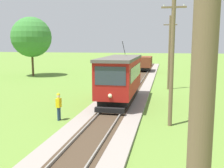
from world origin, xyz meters
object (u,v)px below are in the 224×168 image
object	(u,v)px
track_worker	(59,105)
freight_car	(144,63)
tree_left_near	(31,37)
utility_pole_foreground	(200,140)
red_tram	(120,77)
utility_pole_near_tram	(172,58)
utility_pole_mid	(169,52)

from	to	relation	value
track_worker	freight_car	bearing A→B (deg)	-92.15
freight_car	tree_left_near	distance (m)	18.73
track_worker	tree_left_near	world-z (taller)	tree_left_near
utility_pole_foreground	red_tram	bearing A→B (deg)	102.14
tree_left_near	track_worker	bearing A→B (deg)	-58.17
red_tram	track_worker	world-z (taller)	red_tram
red_tram	freight_car	distance (m)	24.18
freight_car	utility_pole_near_tram	distance (m)	29.64
utility_pole_mid	tree_left_near	world-z (taller)	tree_left_near
red_tram	utility_pole_near_tram	size ratio (longest dim) A/B	1.09
red_tram	utility_pole_foreground	world-z (taller)	utility_pole_foreground
tree_left_near	utility_pole_foreground	bearing A→B (deg)	-59.33
red_tram	tree_left_near	xyz separation A→B (m)	(-16.00, 15.40, 3.58)
tree_left_near	freight_car	bearing A→B (deg)	28.76
utility_pole_mid	track_worker	bearing A→B (deg)	-118.15
freight_car	utility_pole_near_tram	bearing A→B (deg)	-82.38
utility_pole_near_tram	red_tram	bearing A→B (deg)	127.49
utility_pole_mid	freight_car	bearing A→B (deg)	103.26
red_tram	utility_pole_foreground	xyz separation A→B (m)	(3.91, -18.18, 1.77)
red_tram	utility_pole_mid	bearing A→B (deg)	62.65
utility_pole_foreground	tree_left_near	world-z (taller)	tree_left_near
utility_pole_mid	tree_left_near	xyz separation A→B (m)	(-19.91, 7.84, 1.82)
utility_pole_mid	track_worker	distance (m)	15.06
freight_car	utility_pole_mid	xyz separation A→B (m)	(3.91, -16.62, 2.39)
utility_pole_foreground	utility_pole_near_tram	distance (m)	13.08
utility_pole_near_tram	utility_pole_mid	size ratio (longest dim) A/B	1.02
freight_car	utility_pole_mid	size ratio (longest dim) A/B	0.67
utility_pole_foreground	track_worker	distance (m)	14.81
red_tram	track_worker	bearing A→B (deg)	-119.24
red_tram	utility_pole_mid	distance (m)	8.69
track_worker	red_tram	bearing A→B (deg)	-115.51
freight_car	utility_pole_near_tram	xyz separation A→B (m)	(3.91, -29.28, 2.47)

